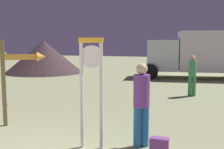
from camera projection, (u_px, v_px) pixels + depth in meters
name	position (u px, v px, depth m)	size (l,w,h in m)	color
standing_clock	(91.00, 80.00, 5.16)	(0.48, 0.16, 2.21)	white
arrow_sign	(19.00, 70.00, 6.73)	(0.97, 0.82, 2.18)	olive
person_near_clock	(141.00, 101.00, 5.28)	(0.33, 0.33, 1.71)	#2667A7
backpack	(159.00, 148.00, 4.82)	(0.34, 0.21, 0.38)	#793D89
person_distant	(192.00, 73.00, 10.50)	(0.31, 0.31, 1.64)	#3F8C52
box_truck_near	(209.00, 53.00, 15.98)	(7.56, 3.44, 2.84)	silver
dome_tent	(44.00, 57.00, 19.15)	(5.59, 5.59, 2.33)	#39282B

